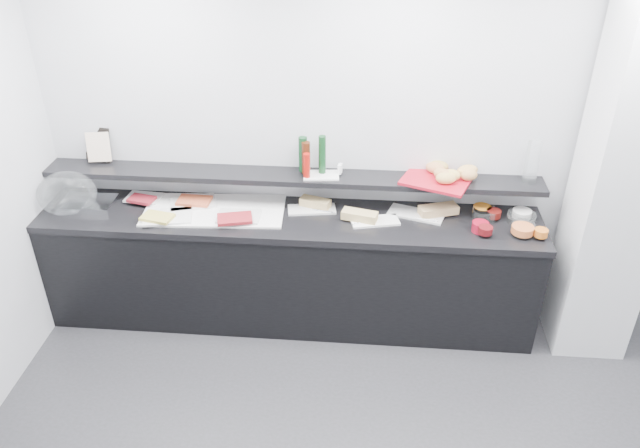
# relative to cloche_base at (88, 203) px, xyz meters

# --- Properties ---
(back_wall) EXTENTS (5.00, 0.02, 2.70)m
(back_wall) POSITION_rel_cloche_base_xyz_m (2.19, 0.27, 0.43)
(back_wall) COLOR silver
(back_wall) RESTS_ON ground
(ceiling) EXTENTS (5.00, 5.00, 0.00)m
(ceiling) POSITION_rel_cloche_base_xyz_m (2.19, -1.73, 1.78)
(ceiling) COLOR white
(ceiling) RESTS_ON back_wall
(column) EXTENTS (0.50, 0.50, 2.70)m
(column) POSITION_rel_cloche_base_xyz_m (3.69, -0.08, 0.43)
(column) COLOR silver
(column) RESTS_ON ground
(buffet_cabinet) EXTENTS (3.60, 0.60, 0.85)m
(buffet_cabinet) POSITION_rel_cloche_base_xyz_m (1.49, -0.03, -0.50)
(buffet_cabinet) COLOR black
(buffet_cabinet) RESTS_ON ground
(counter_top) EXTENTS (3.62, 0.62, 0.05)m
(counter_top) POSITION_rel_cloche_base_xyz_m (1.49, -0.03, -0.05)
(counter_top) COLOR black
(counter_top) RESTS_ON buffet_cabinet
(wall_shelf) EXTENTS (3.60, 0.25, 0.04)m
(wall_shelf) POSITION_rel_cloche_base_xyz_m (1.49, 0.14, 0.21)
(wall_shelf) COLOR black
(wall_shelf) RESTS_ON back_wall
(cloche_base) EXTENTS (0.39, 0.27, 0.04)m
(cloche_base) POSITION_rel_cloche_base_xyz_m (0.00, 0.00, 0.00)
(cloche_base) COLOR silver
(cloche_base) RESTS_ON counter_top
(cloche_dome) EXTENTS (0.49, 0.41, 0.34)m
(cloche_dome) POSITION_rel_cloche_base_xyz_m (-0.11, -0.06, 0.11)
(cloche_dome) COLOR silver
(cloche_dome) RESTS_ON cloche_base
(linen_runner) EXTENTS (1.03, 0.53, 0.01)m
(linen_runner) POSITION_rel_cloche_base_xyz_m (0.95, -0.00, -0.01)
(linen_runner) COLOR white
(linen_runner) RESTS_ON counter_top
(platter_meat_a) EXTENTS (0.27, 0.19, 0.01)m
(platter_meat_a) POSITION_rel_cloche_base_xyz_m (0.38, 0.11, 0.00)
(platter_meat_a) COLOR silver
(platter_meat_a) RESTS_ON linen_runner
(food_meat_a) EXTENTS (0.21, 0.16, 0.02)m
(food_meat_a) POSITION_rel_cloche_base_xyz_m (0.39, 0.06, 0.02)
(food_meat_a) COLOR maroon
(food_meat_a) RESTS_ON platter_meat_a
(platter_salmon) EXTENTS (0.38, 0.31, 0.01)m
(platter_salmon) POSITION_rel_cloche_base_xyz_m (0.77, 0.07, 0.00)
(platter_salmon) COLOR silver
(platter_salmon) RESTS_ON linen_runner
(food_salmon) EXTENTS (0.25, 0.16, 0.02)m
(food_salmon) POSITION_rel_cloche_base_xyz_m (0.78, 0.07, 0.02)
(food_salmon) COLOR #C94C29
(food_salmon) RESTS_ON platter_salmon
(platter_cheese) EXTENTS (0.38, 0.29, 0.01)m
(platter_cheese) POSITION_rel_cloche_base_xyz_m (0.64, -0.14, 0.00)
(platter_cheese) COLOR white
(platter_cheese) RESTS_ON linen_runner
(food_cheese) EXTENTS (0.24, 0.18, 0.02)m
(food_cheese) POSITION_rel_cloche_base_xyz_m (0.59, -0.19, 0.02)
(food_cheese) COLOR gold
(food_cheese) RESTS_ON platter_cheese
(platter_meat_b) EXTENTS (0.31, 0.21, 0.01)m
(platter_meat_b) POSITION_rel_cloche_base_xyz_m (1.15, -0.10, 0.00)
(platter_meat_b) COLOR silver
(platter_meat_b) RESTS_ON linen_runner
(food_meat_b) EXTENTS (0.27, 0.21, 0.02)m
(food_meat_b) POSITION_rel_cloche_base_xyz_m (1.13, -0.16, 0.02)
(food_meat_b) COLOR maroon
(food_meat_b) RESTS_ON platter_meat_b
(sandwich_plate_left) EXTENTS (0.36, 0.20, 0.01)m
(sandwich_plate_left) POSITION_rel_cloche_base_xyz_m (1.65, 0.07, -0.01)
(sandwich_plate_left) COLOR silver
(sandwich_plate_left) RESTS_ON counter_top
(sandwich_food_left) EXTENTS (0.24, 0.15, 0.06)m
(sandwich_food_left) POSITION_rel_cloche_base_xyz_m (1.67, 0.11, 0.02)
(sandwich_food_left) COLOR tan
(sandwich_food_left) RESTS_ON sandwich_plate_left
(tongs_left) EXTENTS (0.16, 0.04, 0.01)m
(tongs_left) POSITION_rel_cloche_base_xyz_m (1.74, 0.04, -0.00)
(tongs_left) COLOR silver
(tongs_left) RESTS_ON sandwich_plate_left
(sandwich_plate_mid) EXTENTS (0.36, 0.22, 0.01)m
(sandwich_plate_mid) POSITION_rel_cloche_base_xyz_m (2.11, -0.06, -0.01)
(sandwich_plate_mid) COLOR white
(sandwich_plate_mid) RESTS_ON counter_top
(sandwich_food_mid) EXTENTS (0.26, 0.15, 0.06)m
(sandwich_food_mid) POSITION_rel_cloche_base_xyz_m (2.00, -0.05, 0.02)
(sandwich_food_mid) COLOR tan
(sandwich_food_mid) RESTS_ON sandwich_plate_mid
(tongs_mid) EXTENTS (0.14, 0.10, 0.01)m
(tongs_mid) POSITION_rel_cloche_base_xyz_m (2.02, -0.09, -0.00)
(tongs_mid) COLOR silver
(tongs_mid) RESTS_ON sandwich_plate_mid
(sandwich_plate_right) EXTENTS (0.43, 0.28, 0.01)m
(sandwich_plate_right) POSITION_rel_cloche_base_xyz_m (2.40, 0.07, -0.01)
(sandwich_plate_right) COLOR silver
(sandwich_plate_right) RESTS_ON counter_top
(sandwich_food_right) EXTENTS (0.30, 0.19, 0.06)m
(sandwich_food_right) POSITION_rel_cloche_base_xyz_m (2.56, 0.08, 0.02)
(sandwich_food_right) COLOR tan
(sandwich_food_right) RESTS_ON sandwich_plate_right
(tongs_right) EXTENTS (0.16, 0.03, 0.01)m
(tongs_right) POSITION_rel_cloche_base_xyz_m (2.47, -0.02, -0.00)
(tongs_right) COLOR #B5B6BC
(tongs_right) RESTS_ON sandwich_plate_right
(bowl_glass_fruit) EXTENTS (0.20, 0.20, 0.07)m
(bowl_glass_fruit) POSITION_rel_cloche_base_xyz_m (2.89, 0.07, 0.02)
(bowl_glass_fruit) COLOR white
(bowl_glass_fruit) RESTS_ON counter_top
(fill_glass_fruit) EXTENTS (0.14, 0.14, 0.05)m
(fill_glass_fruit) POSITION_rel_cloche_base_xyz_m (2.87, 0.11, 0.03)
(fill_glass_fruit) COLOR orange
(fill_glass_fruit) RESTS_ON bowl_glass_fruit
(bowl_black_jam) EXTENTS (0.15, 0.15, 0.07)m
(bowl_black_jam) POSITION_rel_cloche_base_xyz_m (2.87, 0.06, 0.02)
(bowl_black_jam) COLOR black
(bowl_black_jam) RESTS_ON counter_top
(fill_black_jam) EXTENTS (0.13, 0.13, 0.05)m
(fill_black_jam) POSITION_rel_cloche_base_xyz_m (2.95, 0.05, 0.03)
(fill_black_jam) COLOR #500E0B
(fill_black_jam) RESTS_ON bowl_black_jam
(bowl_glass_cream) EXTENTS (0.24, 0.24, 0.07)m
(bowl_glass_cream) POSITION_rel_cloche_base_xyz_m (3.13, 0.03, 0.02)
(bowl_glass_cream) COLOR white
(bowl_glass_cream) RESTS_ON counter_top
(fill_glass_cream) EXTENTS (0.16, 0.16, 0.05)m
(fill_glass_cream) POSITION_rel_cloche_base_xyz_m (3.14, 0.07, 0.03)
(fill_glass_cream) COLOR white
(fill_glass_cream) RESTS_ON bowl_glass_cream
(bowl_red_jam) EXTENTS (0.15, 0.15, 0.07)m
(bowl_red_jam) POSITION_rel_cloche_base_xyz_m (2.83, -0.12, 0.02)
(bowl_red_jam) COLOR maroon
(bowl_red_jam) RESTS_ON counter_top
(fill_red_jam) EXTENTS (0.12, 0.12, 0.05)m
(fill_red_jam) POSITION_rel_cloche_base_xyz_m (2.86, -0.18, 0.03)
(fill_red_jam) COLOR #520B0F
(fill_red_jam) RESTS_ON bowl_red_jam
(bowl_glass_salmon) EXTENTS (0.21, 0.21, 0.07)m
(bowl_glass_salmon) POSITION_rel_cloche_base_xyz_m (3.12, -0.12, 0.02)
(bowl_glass_salmon) COLOR white
(bowl_glass_salmon) RESTS_ON counter_top
(fill_glass_salmon) EXTENTS (0.15, 0.15, 0.05)m
(fill_glass_salmon) POSITION_rel_cloche_base_xyz_m (3.11, -0.15, 0.03)
(fill_glass_salmon) COLOR #D06832
(fill_glass_salmon) RESTS_ON bowl_glass_salmon
(bowl_black_fruit) EXTENTS (0.16, 0.16, 0.07)m
(bowl_black_fruit) POSITION_rel_cloche_base_xyz_m (3.12, -0.15, 0.02)
(bowl_black_fruit) COLOR black
(bowl_black_fruit) RESTS_ON counter_top
(fill_black_fruit) EXTENTS (0.12, 0.12, 0.05)m
(fill_black_fruit) POSITION_rel_cloche_base_xyz_m (3.22, -0.18, 0.03)
(fill_black_fruit) COLOR orange
(fill_black_fruit) RESTS_ON bowl_black_fruit
(framed_print) EXTENTS (0.22, 0.13, 0.26)m
(framed_print) POSITION_rel_cloche_base_xyz_m (0.03, 0.26, 0.36)
(framed_print) COLOR black
(framed_print) RESTS_ON wall_shelf
(print_art) EXTENTS (0.18, 0.08, 0.22)m
(print_art) POSITION_rel_cloche_base_xyz_m (0.06, 0.21, 0.36)
(print_art) COLOR beige
(print_art) RESTS_ON framed_print
(condiment_tray) EXTENTS (0.26, 0.18, 0.01)m
(condiment_tray) POSITION_rel_cloche_base_xyz_m (1.71, 0.13, 0.24)
(condiment_tray) COLOR white
(condiment_tray) RESTS_ON wall_shelf
(bottle_green_a) EXTENTS (0.07, 0.07, 0.26)m
(bottle_green_a) POSITION_rel_cloche_base_xyz_m (1.58, 0.19, 0.37)
(bottle_green_a) COLOR #0E3418
(bottle_green_a) RESTS_ON condiment_tray
(bottle_brown) EXTENTS (0.06, 0.06, 0.24)m
(bottle_brown) POSITION_rel_cloche_base_xyz_m (1.60, 0.15, 0.36)
(bottle_brown) COLOR #3C190B
(bottle_brown) RESTS_ON condiment_tray
(bottle_green_b) EXTENTS (0.05, 0.05, 0.28)m
(bottle_green_b) POSITION_rel_cloche_base_xyz_m (1.72, 0.17, 0.38)
(bottle_green_b) COLOR #0F3A19
(bottle_green_b) RESTS_ON condiment_tray
(bottle_hot) EXTENTS (0.06, 0.06, 0.18)m
(bottle_hot) POSITION_rel_cloche_base_xyz_m (1.62, 0.09, 0.33)
(bottle_hot) COLOR #A9140C
(bottle_hot) RESTS_ON condiment_tray
(shaker_salt) EXTENTS (0.04, 0.04, 0.07)m
(shaker_salt) POSITION_rel_cloche_base_xyz_m (1.84, 0.15, 0.28)
(shaker_salt) COLOR white
(shaker_salt) RESTS_ON condiment_tray
(shaker_pepper) EXTENTS (0.04, 0.04, 0.07)m
(shaker_pepper) POSITION_rel_cloche_base_xyz_m (1.85, 0.18, 0.28)
(shaker_pepper) COLOR white
(shaker_pepper) RESTS_ON condiment_tray
(bread_tray) EXTENTS (0.54, 0.46, 0.02)m
(bread_tray) POSITION_rel_cloche_base_xyz_m (2.52, 0.11, 0.24)
(bread_tray) COLOR #AD1223
(bread_tray) RESTS_ON wall_shelf
(bread_roll_nw) EXTENTS (0.16, 0.14, 0.08)m
(bread_roll_nw) POSITION_rel_cloche_base_xyz_m (2.52, 0.21, 0.29)
(bread_roll_nw) COLOR #BF7F49
(bread_roll_nw) RESTS_ON bread_tray
(bread_roll_n) EXTENTS (0.15, 0.11, 0.08)m
(bread_roll_n) POSITION_rel_cloche_base_xyz_m (2.55, 0.24, 0.29)
(bread_roll_n) COLOR #AB8941
(bread_roll_n) RESTS_ON bread_tray
(bread_roll_sw) EXTENTS (0.14, 0.09, 0.08)m
(bread_roll_sw) POSITION_rel_cloche_base_xyz_m (2.58, 0.05, 0.29)
(bread_roll_sw) COLOR tan
(bread_roll_sw) RESTS_ON bread_tray
(bread_roll_s) EXTENTS (0.14, 0.11, 0.08)m
(bread_roll_s) POSITION_rel_cloche_base_xyz_m (2.63, 0.11, 0.29)
(bread_roll_s) COLOR gold
(bread_roll_s) RESTS_ON bread_tray
(bread_roll_se) EXTENTS (0.13, 0.10, 0.08)m
(bread_roll_se) POSITION_rel_cloche_base_xyz_m (2.75, 0.12, 0.29)
(bread_roll_se) COLOR #BB8547
(bread_roll_se) RESTS_ON bread_tray
(bread_roll_midw) EXTENTS (0.15, 0.13, 0.08)m
(bread_roll_midw) POSITION_rel_cloche_base_xyz_m (2.57, 0.12, 0.29)
(bread_roll_midw) COLOR #BB8247
(bread_roll_midw) RESTS_ON bread_tray
(bread_roll_mide) EXTENTS (0.18, 0.15, 0.08)m
(bread_roll_mide) POSITION_rel_cloche_base_xyz_m (2.75, 0.19, 0.29)
(bread_roll_mide) COLOR tan
(bread_roll_mide) RESTS_ON bread_tray
(carafe) EXTENTS (0.10, 0.10, 0.30)m
(carafe) POSITION_rel_cloche_base_xyz_m (3.17, 0.17, 0.38)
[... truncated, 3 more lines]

